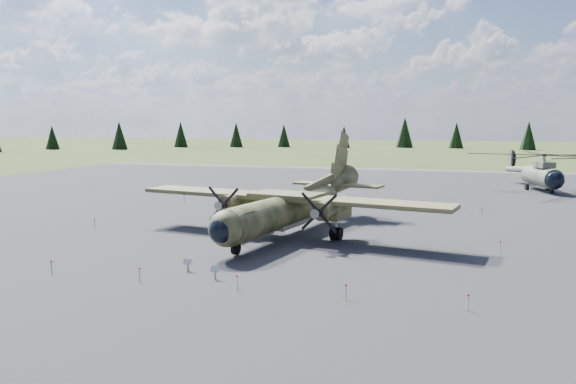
# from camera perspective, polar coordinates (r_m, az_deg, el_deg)

# --- Properties ---
(ground) EXTENTS (500.00, 500.00, 0.00)m
(ground) POSITION_cam_1_polar(r_m,az_deg,el_deg) (44.16, -1.19, -4.81)
(ground) COLOR #4B5526
(ground) RESTS_ON ground
(apron) EXTENTS (120.00, 120.00, 0.04)m
(apron) POSITION_cam_1_polar(r_m,az_deg,el_deg) (53.62, 2.02, -2.69)
(apron) COLOR #5D5E62
(apron) RESTS_ON ground
(transport_plane) EXTENTS (26.63, 23.94, 8.79)m
(transport_plane) POSITION_cam_1_polar(r_m,az_deg,el_deg) (45.76, 0.41, -1.18)
(transport_plane) COLOR #31391F
(transport_plane) RESTS_ON ground
(helicopter_near) EXTENTS (23.92, 24.90, 4.96)m
(helicopter_near) POSITION_cam_1_polar(r_m,az_deg,el_deg) (81.54, 24.41, 2.54)
(helicopter_near) COLOR slate
(helicopter_near) RESTS_ON ground
(info_placard_left) EXTENTS (0.50, 0.23, 0.77)m
(info_placard_left) POSITION_cam_1_polar(r_m,az_deg,el_deg) (35.29, -10.17, -7.12)
(info_placard_left) COLOR gray
(info_placard_left) RESTS_ON ground
(info_placard_right) EXTENTS (0.51, 0.22, 0.81)m
(info_placard_right) POSITION_cam_1_polar(r_m,az_deg,el_deg) (33.26, -7.43, -7.91)
(info_placard_right) COLOR gray
(info_placard_right) RESTS_ON ground
(barrier_fence) EXTENTS (33.12, 29.62, 0.85)m
(barrier_fence) POSITION_cam_1_polar(r_m,az_deg,el_deg) (44.13, -1.80, -4.15)
(barrier_fence) COLOR silver
(barrier_fence) RESTS_ON ground
(treeline) EXTENTS (336.73, 342.75, 11.00)m
(treeline) POSITION_cam_1_polar(r_m,az_deg,el_deg) (41.62, -7.00, 1.09)
(treeline) COLOR black
(treeline) RESTS_ON ground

